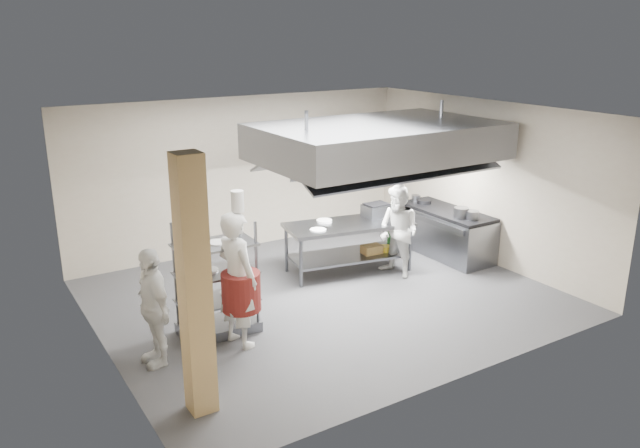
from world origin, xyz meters
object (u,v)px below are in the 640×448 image
cooking_range (445,234)px  chef_line (398,232)px  chef_head (237,279)px  stockpot (461,213)px  chef_plating (153,307)px  pass_rack (216,278)px  griddle (376,211)px  island (348,247)px

cooking_range → chef_line: chef_line is taller
cooking_range → chef_head: 5.11m
cooking_range → stockpot: bearing=-104.7°
chef_head → chef_plating: (-1.14, 0.10, -0.17)m
pass_rack → chef_line: bearing=7.2°
chef_plating → griddle: size_ratio=3.40×
chef_plating → stockpot: chef_plating is taller
island → cooking_range: 2.12m
chef_line → chef_plating: (-4.60, -0.72, -0.02)m
island → stockpot: (1.96, -0.79, 0.54)m
island → cooking_range: size_ratio=1.13×
island → stockpot: bearing=-11.1°
pass_rack → chef_line: pass_rack is taller
cooking_range → chef_head: bearing=-166.5°
chef_line → cooking_range: bearing=93.3°
chef_line → griddle: chef_line is taller
pass_rack → chef_line: 3.59m
chef_head → island: bearing=-76.8°
cooking_range → chef_line: bearing=-166.0°
pass_rack → cooking_range: 5.12m
island → pass_rack: (-2.95, -0.98, 0.38)m
cooking_range → stockpot: (-0.14, -0.52, 0.58)m
griddle → stockpot: griddle is taller
pass_rack → chef_line: (3.57, 0.35, -0.02)m
chef_plating → chef_line: bearing=97.2°
stockpot → chef_line: bearing=173.5°
chef_head → chef_line: size_ratio=1.18×
chef_head → griddle: bearing=-80.6°
pass_rack → griddle: size_ratio=3.55×
chef_plating → cooking_range: bearing=98.4°
griddle → stockpot: bearing=-33.7°
chef_plating → pass_rack: bearing=108.2°
cooking_range → chef_head: (-4.94, -1.19, 0.54)m
cooking_range → stockpot: 0.79m
island → chef_plating: bearing=-150.5°
chef_plating → griddle: bearing=105.2°
pass_rack → chef_plating: size_ratio=1.04×
pass_rack → stockpot: size_ratio=6.06×
island → chef_head: chef_head is taller
cooking_range → pass_rack: bearing=-171.9°
island → chef_plating: chef_plating is taller
stockpot → griddle: bearing=147.3°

